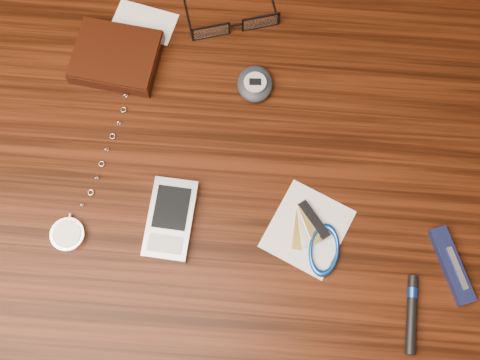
{
  "coord_description": "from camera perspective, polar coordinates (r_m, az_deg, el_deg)",
  "views": [
    {
      "loc": [
        0.12,
        -0.22,
        1.53
      ],
      "look_at": [
        0.1,
        0.02,
        0.76
      ],
      "focal_mm": 45.0,
      "sensor_mm": 36.0,
      "label": 1
    }
  ],
  "objects": [
    {
      "name": "ground",
      "position": [
        1.55,
        -3.72,
        -9.18
      ],
      "size": [
        3.8,
        3.8,
        0.0
      ],
      "primitive_type": "plane",
      "color": "#472814",
      "rests_on": "ground"
    },
    {
      "name": "desk",
      "position": [
        0.91,
        -6.24,
        -3.08
      ],
      "size": [
        1.0,
        0.7,
        0.75
      ],
      "color": "#331408",
      "rests_on": "ground"
    },
    {
      "name": "wallet_and_card",
      "position": [
        0.89,
        -11.6,
        11.44
      ],
      "size": [
        0.14,
        0.16,
        0.03
      ],
      "color": "black",
      "rests_on": "desk"
    },
    {
      "name": "eyeglasses",
      "position": [
        0.9,
        -0.51,
        14.71
      ],
      "size": [
        0.16,
        0.17,
        0.03
      ],
      "color": "black",
      "rests_on": "desk"
    },
    {
      "name": "pocket_watch",
      "position": [
        0.82,
        -15.8,
        -4.4
      ],
      "size": [
        0.07,
        0.3,
        0.01
      ],
      "color": "silver",
      "rests_on": "desk"
    },
    {
      "name": "pda_phone",
      "position": [
        0.8,
        -6.61,
        -3.69
      ],
      "size": [
        0.06,
        0.11,
        0.02
      ],
      "color": "#AEAEB2",
      "rests_on": "desk"
    },
    {
      "name": "pedometer",
      "position": [
        0.86,
        1.43,
        9.11
      ],
      "size": [
        0.05,
        0.06,
        0.02
      ],
      "color": "#21242D",
      "rests_on": "desk"
    },
    {
      "name": "notepad_keys",
      "position": [
        0.8,
        7.21,
        -5.58
      ],
      "size": [
        0.13,
        0.13,
        0.01
      ],
      "color": "silver",
      "rests_on": "desk"
    },
    {
      "name": "pocket_knife",
      "position": [
        0.83,
        19.44,
        -7.65
      ],
      "size": [
        0.06,
        0.1,
        0.01
      ],
      "color": "#0F1537",
      "rests_on": "desk"
    },
    {
      "name": "black_blue_pen",
      "position": [
        0.8,
        15.97,
        -11.92
      ],
      "size": [
        0.02,
        0.1,
        0.01
      ],
      "color": "black",
      "rests_on": "desk"
    }
  ]
}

